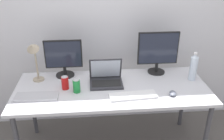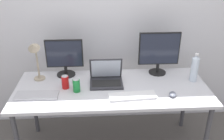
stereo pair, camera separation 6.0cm
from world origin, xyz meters
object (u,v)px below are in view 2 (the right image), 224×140
object	(u,v)px
work_desk	(112,92)
desk_lamp	(35,54)
monitor_left	(65,57)
monitor_center	(159,51)
laptop_silver	(106,78)
keyboard_aux	(132,96)
mouse_by_keyboard	(173,94)
soda_can_by_laptop	(65,82)
water_bottle	(195,68)
keyboard_main	(37,95)
soda_can_near_keyboard	(76,85)

from	to	relation	value
work_desk	desk_lamp	distance (m)	0.81
monitor_left	monitor_center	bearing A→B (deg)	-0.45
monitor_left	laptop_silver	world-z (taller)	monitor_left
monitor_left	keyboard_aux	distance (m)	0.80
monitor_center	desk_lamp	bearing A→B (deg)	-174.79
monitor_center	mouse_by_keyboard	world-z (taller)	monitor_center
keyboard_aux	soda_can_by_laptop	distance (m)	0.64
work_desk	mouse_by_keyboard	xyz separation A→B (m)	(0.53, -0.19, 0.08)
water_bottle	desk_lamp	distance (m)	1.53
mouse_by_keyboard	soda_can_by_laptop	xyz separation A→B (m)	(-0.96, 0.20, 0.05)
monitor_center	work_desk	bearing A→B (deg)	-151.07
keyboard_main	desk_lamp	xyz separation A→B (m)	(-0.04, 0.29, 0.28)
laptop_silver	keyboard_aux	size ratio (longest dim) A/B	0.74
monitor_center	keyboard_aux	size ratio (longest dim) A/B	1.05
keyboard_main	work_desk	bearing A→B (deg)	11.88
mouse_by_keyboard	desk_lamp	distance (m)	1.32
laptop_silver	keyboard_aux	bearing A→B (deg)	-50.96
laptop_silver	work_desk	bearing A→B (deg)	-60.06
monitor_left	soda_can_near_keyboard	size ratio (longest dim) A/B	3.04
monitor_center	mouse_by_keyboard	size ratio (longest dim) A/B	4.77
keyboard_aux	soda_can_near_keyboard	world-z (taller)	soda_can_near_keyboard
work_desk	soda_can_near_keyboard	size ratio (longest dim) A/B	14.42
work_desk	laptop_silver	bearing A→B (deg)	119.94
desk_lamp	monitor_center	bearing A→B (deg)	5.21
keyboard_aux	water_bottle	xyz separation A→B (m)	(0.64, 0.27, 0.12)
laptop_silver	keyboard_main	xyz separation A→B (m)	(-0.62, -0.21, -0.05)
laptop_silver	soda_can_near_keyboard	world-z (taller)	laptop_silver
soda_can_by_laptop	laptop_silver	bearing A→B (deg)	11.66
water_bottle	desk_lamp	bearing A→B (deg)	177.08
mouse_by_keyboard	work_desk	bearing A→B (deg)	177.30
water_bottle	soda_can_near_keyboard	xyz separation A→B (m)	(-1.13, -0.14, -0.07)
work_desk	mouse_by_keyboard	world-z (taller)	mouse_by_keyboard
mouse_by_keyboard	soda_can_near_keyboard	distance (m)	0.87
keyboard_aux	work_desk	bearing A→B (deg)	128.28
soda_can_by_laptop	desk_lamp	world-z (taller)	desk_lamp
laptop_silver	desk_lamp	distance (m)	0.71
soda_can_near_keyboard	laptop_silver	bearing A→B (deg)	28.08
keyboard_aux	mouse_by_keyboard	world-z (taller)	mouse_by_keyboard
work_desk	keyboard_main	distance (m)	0.69
water_bottle	work_desk	bearing A→B (deg)	-174.04
laptop_silver	water_bottle	size ratio (longest dim) A/B	1.08
keyboard_main	soda_can_near_keyboard	size ratio (longest dim) A/B	2.99
water_bottle	keyboard_aux	bearing A→B (deg)	-157.19
mouse_by_keyboard	water_bottle	world-z (taller)	water_bottle
monitor_left	mouse_by_keyboard	xyz separation A→B (m)	(0.99, -0.47, -0.19)
monitor_left	soda_can_by_laptop	distance (m)	0.31
soda_can_near_keyboard	soda_can_by_laptop	distance (m)	0.13
soda_can_by_laptop	soda_can_near_keyboard	bearing A→B (deg)	-32.16
keyboard_aux	keyboard_main	bearing A→B (deg)	171.53
monitor_left	water_bottle	size ratio (longest dim) A/B	1.32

